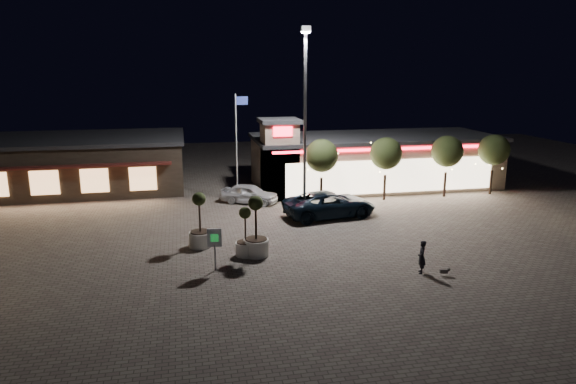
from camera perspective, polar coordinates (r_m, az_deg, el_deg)
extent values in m
plane|color=#655C52|center=(27.26, 1.66, -7.48)|extent=(90.00, 90.00, 0.00)
cube|color=tan|center=(44.43, 9.50, 3.30)|extent=(20.00, 8.00, 4.00)
cube|color=#262628|center=(44.10, 9.61, 6.05)|extent=(20.40, 8.40, 0.30)
cube|color=#FFE5BF|center=(40.83, 11.51, 1.74)|extent=(17.00, 0.12, 2.60)
cube|color=#FF142B|center=(40.42, 11.67, 4.71)|extent=(19.00, 0.10, 0.18)
cube|color=tan|center=(39.32, -0.95, 3.49)|extent=(2.60, 2.60, 5.80)
cube|color=#262628|center=(38.91, -0.97, 7.92)|extent=(3.00, 3.00, 0.30)
cube|color=#FF142B|center=(37.66, -0.58, 6.74)|extent=(1.40, 0.10, 0.70)
cube|color=#382D23|center=(46.12, -21.65, 2.90)|extent=(16.00, 10.00, 4.00)
cube|color=#262628|center=(45.80, -21.89, 5.54)|extent=(16.40, 10.40, 0.30)
cube|color=#591E19|center=(40.75, -22.98, 2.62)|extent=(14.40, 0.80, 0.15)
cube|color=#FFB672|center=(41.75, -25.43, 0.94)|extent=(2.00, 0.12, 1.80)
cube|color=#FFB672|center=(41.05, -20.69, 1.19)|extent=(2.00, 0.12, 1.80)
cube|color=#FFB672|center=(40.64, -15.81, 1.44)|extent=(2.00, 0.12, 1.80)
cylinder|color=gray|center=(33.89, 1.90, 7.16)|extent=(0.20, 0.20, 12.00)
cube|color=gray|center=(33.77, 1.98, 17.67)|extent=(0.60, 0.40, 0.35)
cube|color=white|center=(33.75, 1.98, 17.33)|extent=(0.45, 0.30, 0.08)
cylinder|color=white|center=(38.38, -5.73, 4.84)|extent=(0.10, 0.10, 8.00)
cube|color=navy|center=(38.06, -5.18, 10.08)|extent=(0.90, 0.04, 0.60)
cylinder|color=#332319|center=(38.13, 3.70, 0.17)|extent=(0.20, 0.20, 1.92)
sphere|color=#2D3819|center=(37.61, 3.76, 4.04)|extent=(2.42, 2.42, 2.42)
cylinder|color=#332319|center=(39.72, 10.67, 0.51)|extent=(0.20, 0.20, 1.92)
sphere|color=#2D3819|center=(39.23, 10.84, 4.22)|extent=(2.42, 2.42, 2.42)
cylinder|color=#332319|center=(41.86, 17.02, 0.81)|extent=(0.20, 0.20, 1.92)
sphere|color=#2D3819|center=(41.39, 17.27, 4.34)|extent=(2.42, 2.42, 2.42)
cylinder|color=#332319|center=(43.91, 21.61, 1.02)|extent=(0.20, 0.20, 1.92)
sphere|color=#2D3819|center=(43.46, 21.91, 4.38)|extent=(2.42, 2.42, 2.42)
imported|color=black|center=(34.70, 4.65, -1.36)|extent=(6.63, 3.77, 1.74)
imported|color=silver|center=(38.21, -4.31, -0.18)|extent=(4.56, 3.49, 1.45)
imported|color=black|center=(26.06, 14.63, -7.00)|extent=(0.57, 0.70, 1.65)
cube|color=#59514C|center=(26.21, 16.93, -8.41)|extent=(0.40, 0.22, 0.20)
sphere|color=#59514C|center=(26.25, 17.40, -8.22)|extent=(0.18, 0.18, 0.18)
cylinder|color=silver|center=(29.36, -9.68, -5.22)|extent=(1.28, 1.28, 0.86)
cylinder|color=black|center=(29.22, -9.72, -4.38)|extent=(1.11, 1.11, 0.06)
cylinder|color=#332319|center=(28.93, -9.80, -2.51)|extent=(0.11, 0.11, 1.93)
sphere|color=#2D3819|center=(28.70, -9.87, -0.76)|extent=(0.75, 0.75, 0.75)
cylinder|color=silver|center=(27.69, -3.54, -6.16)|extent=(1.34, 1.34, 0.90)
cylinder|color=black|center=(27.53, -3.56, -5.24)|extent=(1.16, 1.16, 0.07)
cylinder|color=#332319|center=(27.22, -3.59, -3.17)|extent=(0.11, 0.11, 2.01)
sphere|color=#2D3819|center=(26.96, -3.62, -1.23)|extent=(0.78, 0.78, 0.78)
cylinder|color=silver|center=(27.76, -4.72, -6.31)|extent=(1.10, 1.10, 0.73)
cylinder|color=black|center=(27.63, -4.74, -5.56)|extent=(0.95, 0.95, 0.05)
cylinder|color=#332319|center=(27.37, -4.77, -3.88)|extent=(0.09, 0.09, 1.65)
sphere|color=#2D3819|center=(27.14, -4.80, -2.31)|extent=(0.64, 0.64, 0.64)
cylinder|color=gray|center=(25.89, -8.10, -7.23)|extent=(0.09, 0.09, 1.31)
cube|color=white|center=(25.54, -8.18, -5.05)|extent=(0.71, 0.17, 0.93)
cube|color=green|center=(25.50, -8.17, -5.08)|extent=(0.38, 0.08, 0.38)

